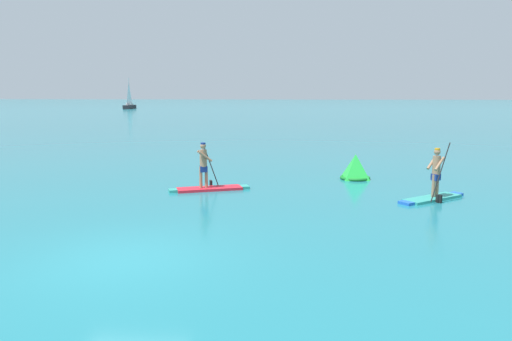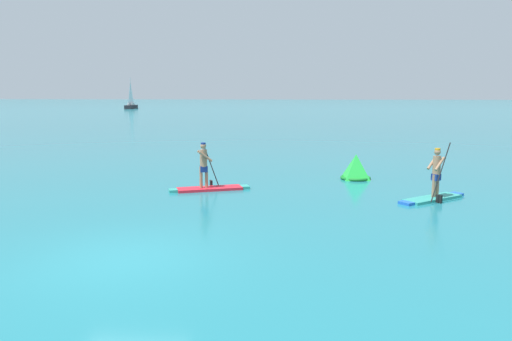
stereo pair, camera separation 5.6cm
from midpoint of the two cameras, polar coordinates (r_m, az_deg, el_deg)
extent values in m
plane|color=#1E727F|center=(11.27, -15.18, -9.81)|extent=(440.00, 440.00, 0.00)
cube|color=red|center=(18.31, -5.48, -2.10)|extent=(2.47, 1.48, 0.10)
cube|color=teal|center=(18.59, -1.43, -1.90)|extent=(0.45, 0.56, 0.10)
cube|color=teal|center=(18.13, -9.64, -2.31)|extent=(0.42, 0.50, 0.10)
cylinder|color=#997051|center=(18.21, -5.84, -0.75)|extent=(0.11, 0.11, 0.79)
cylinder|color=#997051|center=(18.18, -6.47, -0.78)|extent=(0.11, 0.11, 0.79)
cube|color=navy|center=(18.15, -6.17, 0.18)|extent=(0.32, 0.30, 0.22)
cylinder|color=#997051|center=(18.09, -6.19, 1.43)|extent=(0.26, 0.26, 0.62)
sphere|color=#997051|center=(18.04, -6.22, 2.82)|extent=(0.21, 0.21, 0.21)
cylinder|color=navy|center=(18.03, -6.22, 3.12)|extent=(0.18, 0.18, 0.06)
cylinder|color=#997051|center=(18.24, -6.12, 1.73)|extent=(0.50, 0.27, 0.44)
cylinder|color=#997051|center=(17.94, -5.96, 1.62)|extent=(0.50, 0.27, 0.44)
cylinder|color=black|center=(18.63, -5.34, 0.69)|extent=(0.57, 0.24, 1.66)
cube|color=black|center=(18.76, -5.31, -1.62)|extent=(0.14, 0.22, 0.32)
cube|color=teal|center=(17.64, 19.58, -3.04)|extent=(2.23, 1.94, 0.09)
cube|color=blue|center=(16.63, 16.85, -3.61)|extent=(0.51, 0.54, 0.09)
cube|color=blue|center=(18.68, 22.00, -2.52)|extent=(0.47, 0.49, 0.09)
cylinder|color=#997051|center=(17.58, 19.71, -1.67)|extent=(0.11, 0.11, 0.76)
cylinder|color=#997051|center=(17.73, 20.08, -1.60)|extent=(0.11, 0.11, 0.76)
cube|color=navy|center=(17.61, 19.95, -0.70)|extent=(0.34, 0.33, 0.22)
cylinder|color=#997051|center=(17.55, 20.02, 0.58)|extent=(0.26, 0.26, 0.62)
sphere|color=#997051|center=(17.49, 20.10, 2.03)|extent=(0.21, 0.21, 0.21)
cylinder|color=orange|center=(17.48, 20.11, 2.34)|extent=(0.18, 0.18, 0.06)
cylinder|color=#997051|center=(17.41, 20.33, 0.73)|extent=(0.42, 0.38, 0.47)
cylinder|color=#997051|center=(17.59, 19.53, 0.86)|extent=(0.42, 0.38, 0.47)
cylinder|color=black|center=(17.04, 20.43, -0.18)|extent=(0.68, 0.56, 1.90)
cube|color=black|center=(17.20, 20.26, -3.15)|extent=(0.19, 0.21, 0.32)
pyramid|color=green|center=(20.85, 11.32, 0.44)|extent=(1.44, 1.44, 1.04)
torus|color=#167226|center=(20.92, 11.28, -0.80)|extent=(1.24, 1.24, 0.12)
cube|color=black|center=(109.16, -14.39, 7.13)|extent=(1.55, 5.30, 0.78)
cylinder|color=#B2B2B7|center=(109.11, -14.46, 8.84)|extent=(0.12, 0.12, 5.74)
pyramid|color=white|center=(109.11, -14.45, 8.66)|extent=(0.13, 2.37, 4.87)
cube|color=silver|center=(109.14, -14.40, 7.45)|extent=(1.03, 1.93, 0.47)
camera|label=1|loc=(0.03, -90.10, -0.02)|focal=34.67mm
camera|label=2|loc=(0.03, 89.90, 0.02)|focal=34.67mm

